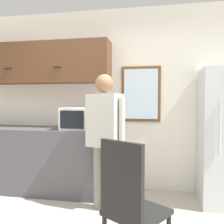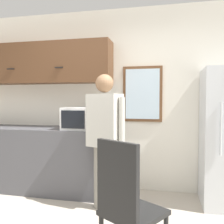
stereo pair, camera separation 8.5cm
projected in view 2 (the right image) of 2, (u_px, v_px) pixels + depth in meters
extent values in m
cube|color=silver|center=(113.00, 99.00, 3.81)|extent=(6.00, 0.06, 2.70)
cube|color=#4C4C51|center=(37.00, 158.00, 3.75)|extent=(2.22, 0.65, 0.93)
cube|color=#51331E|center=(40.00, 64.00, 3.82)|extent=(2.22, 0.36, 0.61)
cube|color=black|center=(10.00, 69.00, 3.72)|extent=(0.12, 0.01, 0.01)
cube|color=black|center=(59.00, 67.00, 3.55)|extent=(0.12, 0.01, 0.01)
cube|color=white|center=(81.00, 118.00, 3.48)|extent=(0.46, 0.40, 0.31)
cube|color=black|center=(73.00, 120.00, 3.29)|extent=(0.32, 0.01, 0.24)
cube|color=#B2B2B2|center=(90.00, 120.00, 3.24)|extent=(0.06, 0.01, 0.25)
cylinder|color=gray|center=(98.00, 177.00, 3.10)|extent=(0.11, 0.11, 0.77)
cylinder|color=gray|center=(111.00, 180.00, 2.99)|extent=(0.11, 0.11, 0.77)
cube|color=beige|center=(105.00, 120.00, 3.01)|extent=(0.47, 0.36, 0.64)
sphere|color=#8C6647|center=(105.00, 83.00, 2.99)|extent=(0.22, 0.22, 0.22)
cylinder|color=beige|center=(89.00, 120.00, 3.15)|extent=(0.07, 0.07, 0.57)
cylinder|color=beige|center=(122.00, 122.00, 2.87)|extent=(0.07, 0.07, 0.57)
cylinder|color=silver|center=(221.00, 129.00, 2.84)|extent=(0.02, 0.02, 0.61)
cube|color=black|center=(134.00, 212.00, 2.04)|extent=(0.60, 0.60, 0.04)
cylinder|color=black|center=(131.00, 223.00, 2.32)|extent=(0.04, 0.04, 0.40)
cube|color=black|center=(117.00, 180.00, 1.89)|extent=(0.36, 0.25, 0.59)
cube|color=brown|center=(142.00, 94.00, 3.67)|extent=(0.57, 0.04, 0.81)
cube|color=silver|center=(142.00, 94.00, 3.65)|extent=(0.49, 0.01, 0.73)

